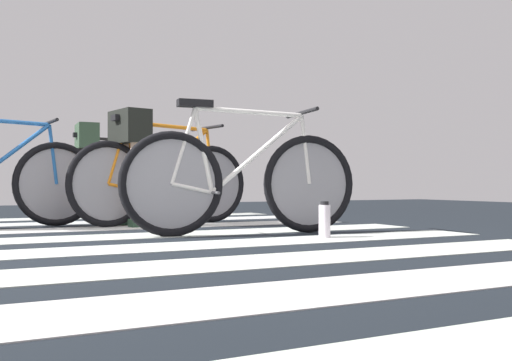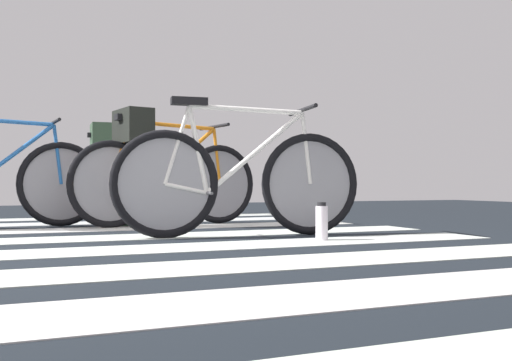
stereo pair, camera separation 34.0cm
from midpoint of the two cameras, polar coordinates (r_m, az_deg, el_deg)
The scene contains 8 objects.
ground at distance 3.49m, azimuth -20.53°, elevation -6.36°, with size 18.00×14.00×0.02m.
crosswalk_markings at distance 3.55m, azimuth -20.38°, elevation -6.07°, with size 5.36×5.79×0.00m.
bicycle_1_of_4 at distance 3.97m, azimuth -3.54°, elevation 0.06°, with size 1.73×0.52×0.93m.
bicycle_2_of_4 at distance 5.04m, azimuth -11.07°, elevation -0.03°, with size 1.71×0.56×0.93m.
cyclist_2_of_4 at distance 4.92m, azimuth -14.30°, elevation 2.88°, with size 0.38×0.45×0.98m.
bicycle_4_of_4 at distance 6.76m, azimuth -15.23°, elevation -0.11°, with size 1.74×0.52×0.93m.
cyclist_4_of_4 at distance 6.72m, azimuth -17.84°, elevation 2.34°, with size 0.32×0.42×1.04m.
water_bottle at distance 3.74m, azimuth 4.64°, elevation -4.05°, with size 0.08×0.08×0.24m.
Camera 1 is at (-0.52, -3.46, 0.38)m, focal length 40.26 mm.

